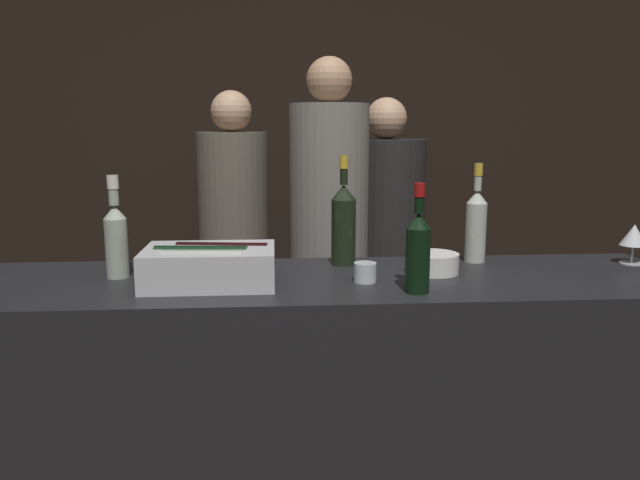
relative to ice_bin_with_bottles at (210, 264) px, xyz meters
name	(u,v)px	position (x,y,z in m)	size (l,w,h in m)	color
wall_back_chalkboard	(297,143)	(0.35, 2.05, 0.31)	(6.40, 0.06, 2.80)	black
bar_counter	(321,425)	(0.35, 0.05, -0.58)	(2.40, 0.62, 1.03)	black
ice_bin_with_bottles	(210,264)	(0.00, 0.00, 0.00)	(0.40, 0.27, 0.12)	silver
bowl_white	(433,262)	(0.73, 0.10, -0.03)	(0.17, 0.17, 0.07)	white
wine_glass	(634,236)	(1.48, 0.19, 0.04)	(0.09, 0.09, 0.14)	silver
candle_votive	(365,272)	(0.49, -0.01, -0.03)	(0.07, 0.07, 0.06)	silver
rose_wine_bottle	(476,223)	(0.93, 0.26, 0.08)	(0.07, 0.07, 0.36)	#B2B7AD
white_wine_bottle	(116,236)	(-0.31, 0.11, 0.07)	(0.07, 0.07, 0.33)	#9EA899
red_wine_bottle_burgundy	(418,249)	(0.62, -0.14, 0.07)	(0.07, 0.07, 0.32)	black
champagne_bottle	(344,222)	(0.45, 0.25, 0.09)	(0.09, 0.09, 0.39)	black
person_in_hoodie	(384,242)	(0.78, 1.29, -0.18)	(0.42, 0.42, 1.65)	black
person_blond_tee	(234,235)	(-0.01, 1.37, -0.15)	(0.37, 0.37, 1.69)	black
person_grey_polo	(329,231)	(0.46, 1.00, -0.07)	(0.37, 0.37, 1.82)	black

